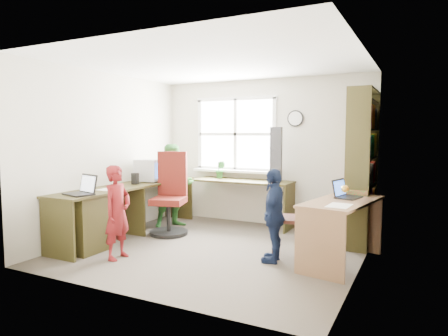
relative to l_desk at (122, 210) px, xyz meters
The scene contains 19 objects.
room 1.57m from the l_desk, 16.12° to the left, with size 3.64×3.44×2.44m.
l_desk is the anchor object (origin of this frame).
right_desk 2.92m from the l_desk, ahead, with size 0.82×1.38×0.74m.
bookshelf 3.35m from the l_desk, 26.43° to the left, with size 0.30×1.02×2.10m.
swivel_chair 0.79m from the l_desk, 67.83° to the left, with size 0.72×0.72×1.23m.
wooden_chair 2.23m from the l_desk, 11.07° to the left, with size 0.52×0.52×0.99m.
crt_monitor 0.99m from the l_desk, 102.67° to the left, with size 0.41×0.38×0.35m.
laptop_left 0.71m from the l_desk, 100.16° to the right, with size 0.43×0.38×0.25m.
laptop_right 2.96m from the l_desk, 12.95° to the left, with size 0.33×0.37×0.22m.
speaker_a 0.64m from the l_desk, 109.14° to the left, with size 0.09×0.09×0.17m.
speaker_b 1.20m from the l_desk, 96.81° to the left, with size 0.10×0.10×0.17m.
cd_tower 2.47m from the l_desk, 46.52° to the left, with size 0.20×0.18×0.86m.
game_box 3.12m from the l_desk, 18.93° to the left, with size 0.35×0.35×0.06m.
paper_a 0.35m from the l_desk, 143.01° to the right, with size 0.20×0.28×0.00m.
paper_b 2.93m from the l_desk, ahead, with size 0.25×0.34×0.00m.
potted_plant 1.93m from the l_desk, 70.87° to the left, with size 0.16×0.13×0.30m, color #2B6D2D.
person_red 0.73m from the l_desk, 53.40° to the right, with size 0.41×0.27×1.14m, color maroon.
person_green 1.14m from the l_desk, 84.10° to the left, with size 0.65×0.51×1.34m, color #347E32.
person_navy 2.16m from the l_desk, ahead, with size 0.65×0.27×1.11m, color #141F3F.
Camera 1 is at (2.40, -4.52, 1.52)m, focal length 32.00 mm.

